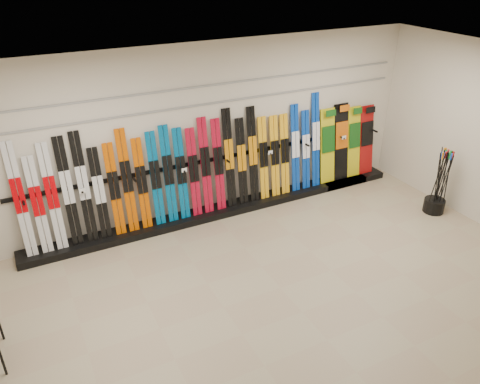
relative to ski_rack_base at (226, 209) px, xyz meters
name	(u,v)px	position (x,y,z in m)	size (l,w,h in m)	color
floor	(280,288)	(-0.22, -2.28, -0.06)	(8.00, 8.00, 0.00)	#9E896D
back_wall	(207,132)	(-0.22, 0.22, 1.44)	(8.00, 8.00, 0.00)	beige
ceiling	(291,76)	(-0.22, -2.28, 2.94)	(8.00, 8.00, 0.00)	silver
ski_rack_base	(226,209)	(0.00, 0.00, 0.00)	(8.00, 0.40, 0.12)	black
skis	(187,172)	(-0.69, 0.07, 0.87)	(5.37, 0.27, 1.80)	silver
snowboards	(347,143)	(2.69, 0.07, 0.78)	(1.29, 0.23, 1.51)	gold
pole_bin	(434,205)	(3.38, -1.68, 0.07)	(0.36, 0.36, 0.25)	black
ski_poles	(441,182)	(3.39, -1.71, 0.55)	(0.32, 0.38, 1.18)	black
slatwall_rail_0	(207,104)	(-0.22, 0.20, 1.94)	(7.60, 0.02, 0.03)	gray
slatwall_rail_1	(206,86)	(-0.22, 0.20, 2.24)	(7.60, 0.02, 0.03)	gray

